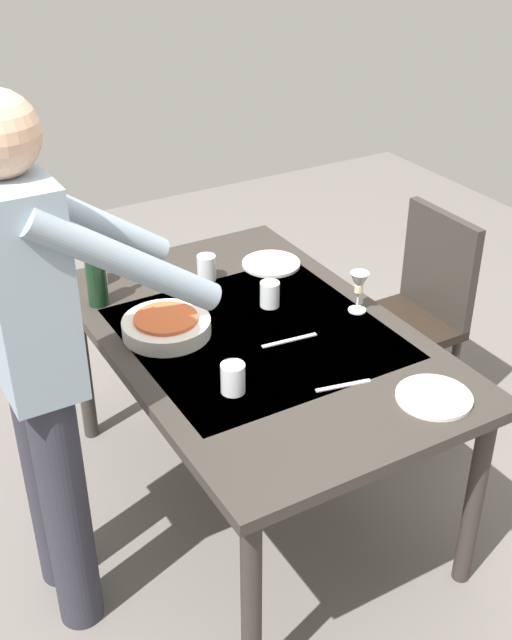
# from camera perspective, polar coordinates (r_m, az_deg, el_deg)

# --- Properties ---
(ground_plane) EXTENTS (6.00, 6.00, 0.00)m
(ground_plane) POSITION_cam_1_polar(r_m,az_deg,el_deg) (3.17, -0.00, -12.52)
(ground_plane) COLOR #66605B
(dining_table) EXTENTS (1.52, 0.97, 0.75)m
(dining_table) POSITION_cam_1_polar(r_m,az_deg,el_deg) (2.75, -0.00, -2.19)
(dining_table) COLOR #332D28
(dining_table) RESTS_ON ground_plane
(chair_near) EXTENTS (0.40, 0.40, 0.91)m
(chair_near) POSITION_cam_1_polar(r_m,az_deg,el_deg) (3.39, 11.39, 1.04)
(chair_near) COLOR black
(chair_near) RESTS_ON ground_plane
(person_server) EXTENTS (0.42, 0.61, 1.69)m
(person_server) POSITION_cam_1_polar(r_m,az_deg,el_deg) (2.30, -15.22, -2.08)
(person_server) COLOR #2D2D38
(person_server) RESTS_ON ground_plane
(wine_bottle) EXTENTS (0.07, 0.07, 0.30)m
(wine_bottle) POSITION_cam_1_polar(r_m,az_deg,el_deg) (2.89, -11.32, 3.04)
(wine_bottle) COLOR black
(wine_bottle) RESTS_ON dining_table
(wine_glass_left) EXTENTS (0.07, 0.07, 0.15)m
(wine_glass_left) POSITION_cam_1_polar(r_m,az_deg,el_deg) (2.81, 7.34, 2.50)
(wine_glass_left) COLOR white
(wine_glass_left) RESTS_ON dining_table
(water_cup_near_left) EXTENTS (0.07, 0.07, 0.10)m
(water_cup_near_left) POSITION_cam_1_polar(r_m,az_deg,el_deg) (3.04, -3.54, 3.74)
(water_cup_near_left) COLOR silver
(water_cup_near_left) RESTS_ON dining_table
(water_cup_near_right) EXTENTS (0.08, 0.08, 0.10)m
(water_cup_near_right) POSITION_cam_1_polar(r_m,az_deg,el_deg) (2.40, -1.66, -4.16)
(water_cup_near_right) COLOR silver
(water_cup_near_right) RESTS_ON dining_table
(water_cup_far_left) EXTENTS (0.07, 0.07, 0.09)m
(water_cup_far_left) POSITION_cam_1_polar(r_m,az_deg,el_deg) (2.85, 0.99, 1.85)
(water_cup_far_left) COLOR silver
(water_cup_far_left) RESTS_ON dining_table
(water_cup_far_right) EXTENTS (0.08, 0.08, 0.10)m
(water_cup_far_right) POSITION_cam_1_polar(r_m,az_deg,el_deg) (3.06, -11.31, 3.41)
(water_cup_far_right) COLOR silver
(water_cup_far_right) RESTS_ON dining_table
(serving_bowl_pasta) EXTENTS (0.30, 0.30, 0.07)m
(serving_bowl_pasta) POSITION_cam_1_polar(r_m,az_deg,el_deg) (2.71, -6.40, -0.40)
(serving_bowl_pasta) COLOR silver
(serving_bowl_pasta) RESTS_ON dining_table
(dinner_plate_near) EXTENTS (0.23, 0.23, 0.01)m
(dinner_plate_near) POSITION_cam_1_polar(r_m,az_deg,el_deg) (3.16, 1.09, 4.04)
(dinner_plate_near) COLOR silver
(dinner_plate_near) RESTS_ON dining_table
(dinner_plate_far) EXTENTS (0.23, 0.23, 0.01)m
(dinner_plate_far) POSITION_cam_1_polar(r_m,az_deg,el_deg) (2.45, 12.56, -5.38)
(dinner_plate_far) COLOR silver
(dinner_plate_far) RESTS_ON dining_table
(table_knife) EXTENTS (0.03, 0.20, 0.00)m
(table_knife) POSITION_cam_1_polar(r_m,az_deg,el_deg) (2.67, 2.40, -1.46)
(table_knife) COLOR silver
(table_knife) RESTS_ON dining_table
(table_fork) EXTENTS (0.05, 0.18, 0.00)m
(table_fork) POSITION_cam_1_polar(r_m,az_deg,el_deg) (2.46, 6.23, -4.66)
(table_fork) COLOR silver
(table_fork) RESTS_ON dining_table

